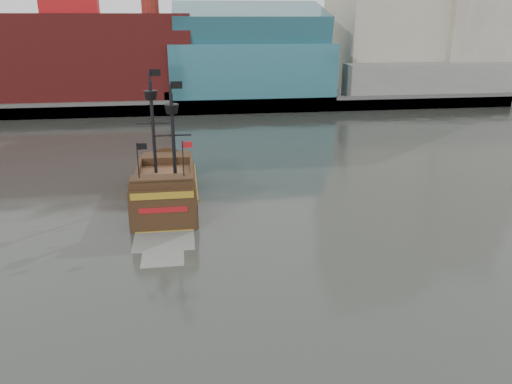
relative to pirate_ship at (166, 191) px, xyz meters
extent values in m
plane|color=#282A25|center=(4.79, -18.10, -1.17)|extent=(400.00, 400.00, 0.00)
cube|color=slate|center=(4.79, 73.90, -0.17)|extent=(220.00, 60.00, 2.00)
cube|color=#4C4C49|center=(4.79, 44.40, 0.13)|extent=(220.00, 1.00, 2.60)
cube|color=maroon|center=(-17.21, 53.90, 8.33)|extent=(42.00, 18.00, 15.00)
cube|color=#2C6675|center=(14.79, 51.90, 5.83)|extent=(30.00, 16.00, 10.00)
cube|color=slate|center=(52.79, 47.90, 3.83)|extent=(40.00, 6.00, 6.00)
cube|color=#2C6675|center=(14.79, 51.90, 13.83)|extent=(28.00, 14.94, 8.78)
cube|color=black|center=(0.00, 0.31, -0.51)|extent=(5.56, 13.31, 2.88)
cube|color=#53361E|center=(0.00, 0.31, 1.10)|extent=(5.00, 11.98, 0.33)
cube|color=black|center=(0.01, 5.63, 1.49)|extent=(4.71, 2.67, 1.11)
cube|color=black|center=(-0.01, -5.46, 1.93)|extent=(5.27, 1.78, 1.99)
cube|color=black|center=(-0.01, -6.47, 0.16)|extent=(5.43, 0.28, 4.43)
cube|color=olive|center=(-0.01, -6.63, 1.93)|extent=(4.99, 0.10, 0.55)
cube|color=maroon|center=(-0.01, -6.63, 0.71)|extent=(3.88, 0.09, 0.44)
cylinder|color=black|center=(-0.88, 1.97, 5.59)|extent=(0.31, 0.31, 8.64)
cylinder|color=black|center=(0.99, -1.69, 5.26)|extent=(0.31, 0.31, 7.98)
cone|color=black|center=(-0.88, 1.97, 8.58)|extent=(1.22, 1.22, 0.78)
cone|color=black|center=(0.99, -1.69, 7.91)|extent=(1.22, 1.22, 0.78)
cube|color=black|center=(-0.39, 1.97, 10.57)|extent=(1.00, 0.03, 0.61)
cube|color=black|center=(1.49, -1.69, 9.91)|extent=(1.00, 0.03, 0.61)
cube|color=gray|center=(-0.01, -8.34, -1.16)|extent=(4.72, 4.00, 0.02)
camera|label=1|loc=(1.98, -44.37, 15.31)|focal=35.00mm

